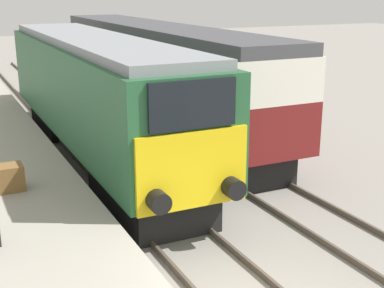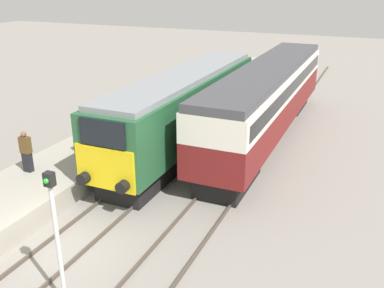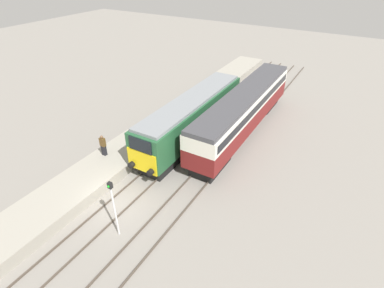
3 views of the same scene
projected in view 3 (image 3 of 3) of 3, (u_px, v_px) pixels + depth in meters
ground_plane at (118, 205)px, 19.91m from camera, size 120.00×120.00×0.00m
platform_left at (151, 134)px, 26.88m from camera, size 3.50×50.00×0.87m
rails_near_track at (162, 165)px, 23.50m from camera, size 1.51×60.00×0.14m
rails_far_track at (199, 179)px, 22.05m from camera, size 1.50×60.00×0.14m
locomotive at (192, 117)px, 25.84m from camera, size 2.70×14.45×3.97m
passenger_carriage at (244, 108)px, 26.71m from camera, size 2.75×17.11×4.03m
person_on_platform at (103, 145)px, 22.88m from camera, size 0.44×0.26×1.73m
signal_post at (114, 205)px, 16.61m from camera, size 0.24×0.28×3.96m
luggage_crate at (134, 138)px, 24.91m from camera, size 0.70×0.56×0.60m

